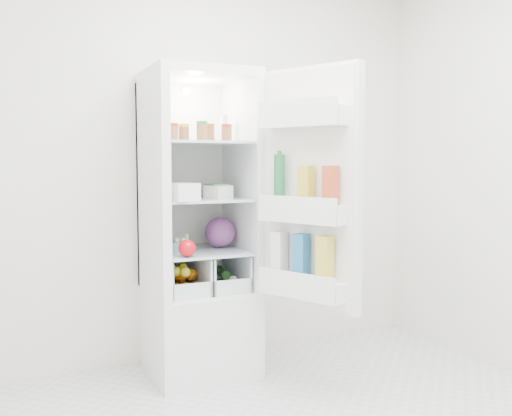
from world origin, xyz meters
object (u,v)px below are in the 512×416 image
refrigerator (197,262)px  fridge_door (308,195)px  red_cabbage (220,232)px  mushroom_bowl (180,247)px

refrigerator → fridge_door: 0.86m
red_cabbage → mushroom_bowl: size_ratio=1.38×
red_cabbage → refrigerator: bearing=173.7°
red_cabbage → mushroom_bowl: bearing=-163.0°
mushroom_bowl → fridge_door: bearing=-42.4°
red_cabbage → fridge_door: (0.28, -0.59, 0.25)m
red_cabbage → fridge_door: bearing=-65.1°
refrigerator → red_cabbage: 0.23m
refrigerator → mushroom_bowl: bearing=-142.5°
red_cabbage → mushroom_bowl: red_cabbage is taller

